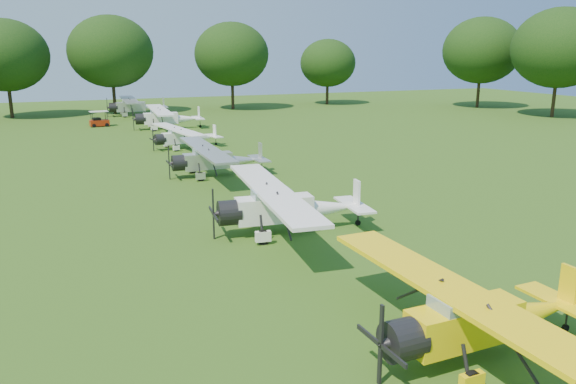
{
  "coord_description": "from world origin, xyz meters",
  "views": [
    {
      "loc": [
        -8.97,
        -22.73,
        8.36
      ],
      "look_at": [
        1.3,
        2.71,
        1.4
      ],
      "focal_mm": 35.0,
      "sensor_mm": 36.0,
      "label": 1
    }
  ],
  "objects_px": {
    "aircraft_3": "(286,204)",
    "golf_cart": "(99,121)",
    "aircraft_6": "(166,116)",
    "aircraft_7": "(135,105)",
    "aircraft_2": "(480,315)",
    "aircraft_5": "(184,136)",
    "aircraft_4": "(215,158)"
  },
  "relations": [
    {
      "from": "aircraft_3",
      "to": "aircraft_4",
      "type": "bearing_deg",
      "value": 95.12
    },
    {
      "from": "aircraft_4",
      "to": "aircraft_5",
      "type": "relative_size",
      "value": 1.11
    },
    {
      "from": "aircraft_4",
      "to": "aircraft_7",
      "type": "bearing_deg",
      "value": 91.04
    },
    {
      "from": "aircraft_7",
      "to": "aircraft_5",
      "type": "bearing_deg",
      "value": -86.73
    },
    {
      "from": "aircraft_4",
      "to": "aircraft_7",
      "type": "distance_m",
      "value": 38.9
    },
    {
      "from": "aircraft_6",
      "to": "golf_cart",
      "type": "height_order",
      "value": "aircraft_6"
    },
    {
      "from": "aircraft_3",
      "to": "golf_cart",
      "type": "xyz_separation_m",
      "value": [
        -5.5,
        42.84,
        -0.79
      ]
    },
    {
      "from": "aircraft_3",
      "to": "aircraft_6",
      "type": "distance_m",
      "value": 38.04
    },
    {
      "from": "aircraft_7",
      "to": "aircraft_6",
      "type": "bearing_deg",
      "value": -82.29
    },
    {
      "from": "aircraft_2",
      "to": "aircraft_5",
      "type": "height_order",
      "value": "aircraft_2"
    },
    {
      "from": "aircraft_3",
      "to": "aircraft_4",
      "type": "distance_m",
      "value": 13.2
    },
    {
      "from": "aircraft_2",
      "to": "aircraft_6",
      "type": "relative_size",
      "value": 0.94
    },
    {
      "from": "aircraft_2",
      "to": "golf_cart",
      "type": "distance_m",
      "value": 55.53
    },
    {
      "from": "aircraft_5",
      "to": "aircraft_7",
      "type": "bearing_deg",
      "value": 81.74
    },
    {
      "from": "aircraft_2",
      "to": "aircraft_3",
      "type": "distance_m",
      "value": 12.36
    },
    {
      "from": "aircraft_3",
      "to": "aircraft_7",
      "type": "height_order",
      "value": "aircraft_7"
    },
    {
      "from": "aircraft_6",
      "to": "golf_cart",
      "type": "xyz_separation_m",
      "value": [
        -6.66,
        4.81,
        -0.8
      ]
    },
    {
      "from": "aircraft_4",
      "to": "aircraft_7",
      "type": "relative_size",
      "value": 0.89
    },
    {
      "from": "aircraft_5",
      "to": "golf_cart",
      "type": "relative_size",
      "value": 4.53
    },
    {
      "from": "aircraft_6",
      "to": "aircraft_7",
      "type": "bearing_deg",
      "value": 98.53
    },
    {
      "from": "aircraft_3",
      "to": "aircraft_7",
      "type": "xyz_separation_m",
      "value": [
        -0.31,
        52.1,
        0.03
      ]
    },
    {
      "from": "aircraft_6",
      "to": "golf_cart",
      "type": "distance_m",
      "value": 8.26
    },
    {
      "from": "aircraft_6",
      "to": "aircraft_3",
      "type": "bearing_deg",
      "value": -89.21
    },
    {
      "from": "aircraft_5",
      "to": "aircraft_6",
      "type": "height_order",
      "value": "aircraft_6"
    },
    {
      "from": "aircraft_2",
      "to": "aircraft_5",
      "type": "distance_m",
      "value": 37.33
    },
    {
      "from": "aircraft_3",
      "to": "aircraft_6",
      "type": "relative_size",
      "value": 1.0
    },
    {
      "from": "aircraft_7",
      "to": "aircraft_4",
      "type": "bearing_deg",
      "value": -87.7
    },
    {
      "from": "aircraft_3",
      "to": "aircraft_6",
      "type": "bearing_deg",
      "value": 93.7
    },
    {
      "from": "aircraft_5",
      "to": "aircraft_6",
      "type": "relative_size",
      "value": 0.81
    },
    {
      "from": "golf_cart",
      "to": "aircraft_3",
      "type": "bearing_deg",
      "value": -88.99
    },
    {
      "from": "aircraft_3",
      "to": "aircraft_5",
      "type": "distance_m",
      "value": 25.01
    },
    {
      "from": "aircraft_3",
      "to": "aircraft_4",
      "type": "xyz_separation_m",
      "value": [
        0.08,
        13.2,
        -0.12
      ]
    }
  ]
}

